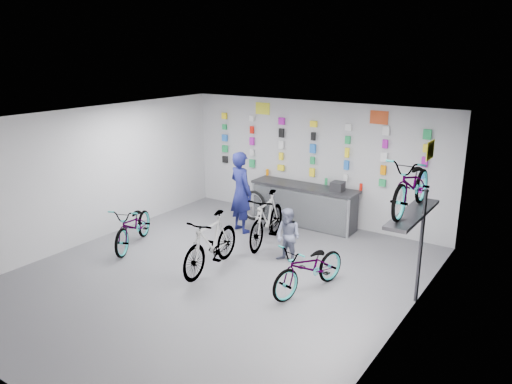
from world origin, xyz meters
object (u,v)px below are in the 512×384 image
Objects in this scene: customer at (288,236)px; bike_center at (211,243)px; counter at (304,206)px; bike_left at (134,226)px; bike_right at (309,267)px; clerk at (241,192)px; bike_service at (267,219)px.

bike_center is at bearing -125.85° from customer.
counter is 4.10m from bike_left.
counter is at bearing 134.55° from bike_right.
clerk is at bearing 160.43° from customer.
bike_center is 1.06× the size of bike_right.
bike_center is (2.17, -0.00, 0.08)m from bike_left.
bike_service is at bearing -93.15° from counter.
customer reaches higher than counter.
counter reaches higher than bike_left.
customer is at bearing 39.91° from bike_center.
bike_center is at bearing -94.37° from counter.
bike_center is 1.64× the size of customer.
counter reaches higher than bike_right.
bike_service reaches higher than counter.
bike_service is 1.12m from customer.
bike_right is 3.39m from clerk.
counter is 1.43× the size of bike_center.
bike_right is at bearing -49.84° from bike_service.
bike_center is at bearing -158.35° from bike_right.
bike_service is 1.00× the size of clerk.
bike_center reaches higher than bike_right.
bike_right is at bearing -33.81° from customer.
clerk reaches higher than customer.
bike_right is at bearing -20.98° from bike_left.
bike_center reaches higher than counter.
bike_service is at bearing -179.97° from clerk.
bike_left is 3.44m from customer.
counter is 3.33m from bike_center.
bike_service is at bearing 78.81° from bike_center.
bike_left is 4.20m from bike_right.
clerk is (-0.94, 0.34, 0.39)m from bike_service.
clerk reaches higher than bike_service.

